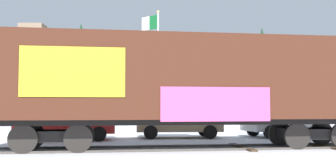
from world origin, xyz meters
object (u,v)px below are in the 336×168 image
at_px(flagpole, 154,52).
at_px(parked_car_red, 64,121).
at_px(parked_car_tan, 178,120).
at_px(freight_car, 188,81).
at_px(parked_car_silver, 287,120).

relative_size(flagpole, parked_car_red, 1.80).
xyz_separation_m(parked_car_red, parked_car_tan, (5.28, 0.67, -0.02)).
distance_m(freight_car, parked_car_silver, 7.90).
xyz_separation_m(freight_car, parked_car_silver, (6.06, 4.82, -1.55)).
bearing_deg(flagpole, freight_car, -91.53).
height_order(parked_car_red, parked_car_silver, same).
distance_m(flagpole, parked_car_red, 9.91).
bearing_deg(flagpole, parked_car_tan, -87.60).
xyz_separation_m(freight_car, flagpole, (0.32, 11.90, 2.71)).
bearing_deg(freight_car, flagpole, 88.47).
xyz_separation_m(parked_car_red, parked_car_silver, (10.74, 0.37, -0.02)).
bearing_deg(freight_car, parked_car_silver, 38.53).
relative_size(parked_car_tan, parked_car_silver, 0.92).
bearing_deg(parked_car_tan, flagpole, 92.40).
height_order(freight_car, parked_car_red, freight_car).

